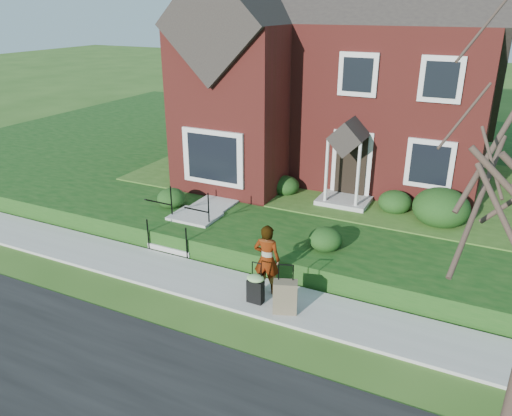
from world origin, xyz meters
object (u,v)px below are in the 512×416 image
Objects in this scene: front_steps at (187,227)px; suitcase_black at (255,287)px; suitcase_olive at (285,297)px; woman at (267,259)px.

front_steps is 1.98× the size of suitcase_black.
woman is at bearing 120.42° from suitcase_olive.
front_steps is 3.95m from suitcase_black.
woman is 0.72m from suitcase_black.
suitcase_black is 0.87× the size of suitcase_olive.
woman reaches higher than suitcase_olive.
suitcase_black is 0.78m from suitcase_olive.
suitcase_black is (-0.04, -0.53, -0.49)m from woman.
suitcase_olive is at bearing 132.96° from woman.
front_steps is at bearing 131.19° from suitcase_olive.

